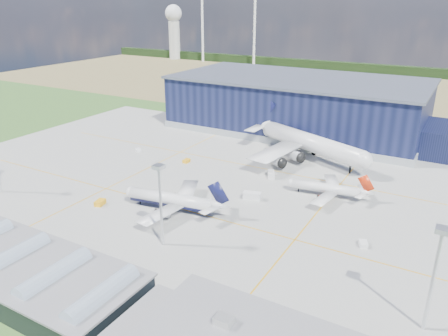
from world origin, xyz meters
TOP-DOWN VIEW (x-y plane):
  - ground at (0.00, 0.00)m, footprint 600.00×600.00m
  - apron at (0.00, 10.00)m, footprint 220.00×160.00m
  - farmland at (0.00, 220.00)m, footprint 600.00×220.00m
  - treeline at (0.00, 300.00)m, footprint 600.00×8.00m
  - horizon_dressing at (-191.30, 294.39)m, footprint 440.20×18.00m
  - hangar at (2.81, 94.80)m, footprint 145.00×62.00m
  - glass_concourse at (-6.45, -60.00)m, footprint 78.00×23.00m
  - light_mast_center at (10.00, -30.00)m, footprint 2.60×2.60m
  - light_mast_east at (75.00, -30.00)m, footprint 2.60×2.60m
  - airliner_navy at (-0.30, -12.00)m, footprint 41.12×40.46m
  - airliner_red at (38.28, 22.00)m, footprint 32.46×31.93m
  - airliner_widebody at (21.35, 55.00)m, footprint 86.48×85.77m
  - gse_tug_a at (-22.44, -20.46)m, footprint 3.25×4.32m
  - gse_tug_b at (17.26, -46.00)m, footprint 1.89×2.82m
  - gse_van_a at (18.12, 7.55)m, footprint 6.30×4.00m
  - gse_cart_a at (57.06, -4.05)m, footprint 3.13×3.72m
  - gse_van_b at (15.78, 28.25)m, footprint 4.40×5.50m
  - gse_tug_c at (-20.51, 25.75)m, footprint 2.23×3.34m
  - gse_cart_b at (-46.51, 26.62)m, footprint 3.71×3.43m
  - car_a at (8.10, -48.00)m, footprint 4.24×2.73m
  - car_b at (15.49, -48.00)m, footprint 3.62×1.80m

SIDE VIEW (x-z plane):
  - ground at x=0.00m, z-range 0.00..0.00m
  - farmland at x=0.00m, z-range -0.01..0.01m
  - apron at x=0.00m, z-range -0.01..0.07m
  - car_b at x=15.49m, z-range 0.00..1.14m
  - gse_tug_b at x=17.26m, z-range 0.00..1.22m
  - gse_cart_b at x=-46.51m, z-range 0.00..1.34m
  - car_a at x=8.10m, z-range 0.00..1.34m
  - gse_cart_a at x=57.06m, z-range 0.00..1.37m
  - gse_tug_c at x=-20.51m, z-range 0.00..1.40m
  - gse_tug_a at x=-22.44m, z-range 0.00..1.60m
  - gse_van_b at x=15.78m, z-range 0.00..2.30m
  - gse_van_a at x=18.12m, z-range 0.00..2.54m
  - glass_concourse at x=-6.45m, z-range -0.61..7.99m
  - treeline at x=0.00m, z-range 0.00..8.00m
  - airliner_red at x=38.28m, z-range 0.00..9.40m
  - airliner_navy at x=-0.30m, z-range 0.00..11.77m
  - airliner_widebody at x=21.35m, z-range 0.00..21.47m
  - hangar at x=2.81m, z-range -1.43..24.67m
  - light_mast_center at x=10.00m, z-range 3.93..26.93m
  - light_mast_east at x=75.00m, z-range 3.93..26.93m
  - horizon_dressing at x=-191.30m, z-range -0.80..69.20m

